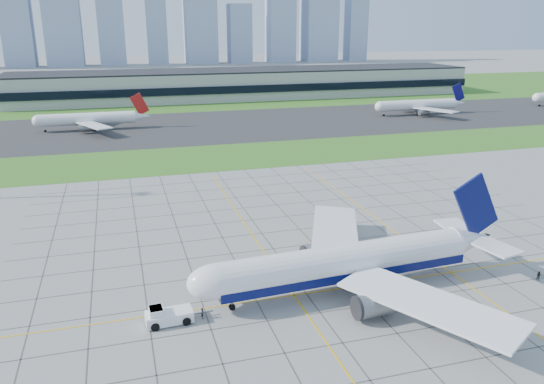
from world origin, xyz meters
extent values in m
plane|color=#9B9B96|center=(0.00, 0.00, 0.00)|extent=(1400.00, 1400.00, 0.00)
cube|color=#3A7421|center=(0.00, 90.00, 0.02)|extent=(700.00, 35.00, 0.04)
cube|color=#383838|center=(0.00, 145.00, 0.03)|extent=(700.00, 75.00, 0.04)
cube|color=#3A7421|center=(0.00, 255.00, 0.02)|extent=(700.00, 145.00, 0.04)
cube|color=#474744|center=(-48.00, 10.00, 0.01)|extent=(0.18, 130.00, 0.02)
cube|color=#474744|center=(-40.00, 10.00, 0.01)|extent=(0.18, 130.00, 0.02)
cube|color=#474744|center=(-32.00, 10.00, 0.01)|extent=(0.18, 130.00, 0.02)
cube|color=#474744|center=(-24.00, 10.00, 0.01)|extent=(0.18, 130.00, 0.02)
cube|color=#474744|center=(-16.00, 10.00, 0.01)|extent=(0.18, 130.00, 0.02)
cube|color=#474744|center=(-8.00, 10.00, 0.01)|extent=(0.18, 130.00, 0.02)
cube|color=#474744|center=(0.00, 10.00, 0.01)|extent=(0.18, 130.00, 0.02)
cube|color=#474744|center=(8.00, 10.00, 0.01)|extent=(0.18, 130.00, 0.02)
cube|color=#474744|center=(16.00, 10.00, 0.01)|extent=(0.18, 130.00, 0.02)
cube|color=#474744|center=(24.00, 10.00, 0.01)|extent=(0.18, 130.00, 0.02)
cube|color=#474744|center=(32.00, 10.00, 0.01)|extent=(0.18, 130.00, 0.02)
cube|color=#474744|center=(40.00, 10.00, 0.01)|extent=(0.18, 130.00, 0.02)
cube|color=#474744|center=(48.00, 10.00, 0.01)|extent=(0.18, 130.00, 0.02)
cube|color=#474744|center=(0.00, -24.00, 0.01)|extent=(110.00, 0.18, 0.02)
cube|color=#474744|center=(0.00, -16.00, 0.01)|extent=(110.00, 0.18, 0.02)
cube|color=#474744|center=(0.00, -8.00, 0.01)|extent=(110.00, 0.18, 0.02)
cube|color=#474744|center=(0.00, 0.00, 0.01)|extent=(110.00, 0.18, 0.02)
cube|color=#474744|center=(0.00, 8.00, 0.01)|extent=(110.00, 0.18, 0.02)
cube|color=#474744|center=(0.00, 16.00, 0.01)|extent=(110.00, 0.18, 0.02)
cube|color=#474744|center=(0.00, 24.00, 0.01)|extent=(110.00, 0.18, 0.02)
cube|color=#474744|center=(0.00, 32.00, 0.01)|extent=(110.00, 0.18, 0.02)
cube|color=#474744|center=(0.00, 40.00, 0.01)|extent=(110.00, 0.18, 0.02)
cube|color=#474744|center=(0.00, 48.00, 0.01)|extent=(110.00, 0.18, 0.02)
cube|color=#474744|center=(0.00, 56.00, 0.01)|extent=(110.00, 0.18, 0.02)
cube|color=#474744|center=(0.00, 64.00, 0.01)|extent=(110.00, 0.18, 0.02)
cube|color=#EBB10C|center=(0.00, -2.00, 0.02)|extent=(120.00, 0.25, 0.03)
cube|color=#EBB10C|center=(-10.00, 20.00, 0.02)|extent=(0.25, 100.00, 0.03)
cube|color=#EBB10C|center=(18.00, 20.00, 0.02)|extent=(0.25, 100.00, 0.03)
cube|color=#B7B7B2|center=(40.00, 230.00, 7.50)|extent=(260.00, 42.00, 15.00)
cube|color=black|center=(40.00, 208.50, 7.00)|extent=(260.00, 1.00, 4.00)
cube|color=black|center=(40.00, 230.00, 15.40)|extent=(260.00, 42.00, 0.80)
cube|color=#95A5C3|center=(-78.00, 520.00, 37.00)|extent=(35.00, 31.50, 74.00)
cube|color=#95A5C3|center=(-32.00, 520.00, 59.00)|extent=(26.00, 23.40, 118.00)
cube|color=#95A5C3|center=(14.00, 520.00, 44.00)|extent=(20.00, 18.00, 88.00)
cube|color=#95A5C3|center=(103.00, 520.00, 31.00)|extent=(24.00, 21.60, 62.00)
cube|color=#95A5C3|center=(150.00, 520.00, 64.00)|extent=(29.00, 26.10, 128.00)
cube|color=#95A5C3|center=(196.00, 520.00, 40.00)|extent=(36.00, 32.40, 80.00)
cube|color=#95A5C3|center=(242.00, 520.00, 52.50)|extent=(22.00, 19.80, 105.00)
cylinder|color=white|center=(-1.91, -2.52, 4.97)|extent=(41.11, 7.72, 5.33)
cube|color=#070D49|center=(-1.91, -2.52, 3.29)|extent=(41.09, 7.37, 1.42)
ellipsoid|color=white|center=(-22.30, -3.73, 4.97)|extent=(8.83, 5.82, 5.33)
cube|color=black|center=(-24.25, -3.84, 5.42)|extent=(2.12, 2.95, 0.53)
cone|color=white|center=(21.60, -1.14, 5.24)|extent=(7.39, 5.47, 5.06)
cube|color=#070D49|center=(22.04, -1.11, 11.19)|extent=(9.70, 1.01, 11.34)
cube|color=white|center=(2.58, 11.98, 4.09)|extent=(16.96, 26.04, 0.86)
cube|color=white|center=(4.25, -16.40, 4.09)|extent=(19.18, 25.60, 0.86)
cylinder|color=slate|center=(-2.45, 6.79, 2.31)|extent=(5.96, 3.71, 3.38)
cylinder|color=slate|center=(-1.36, -11.84, 2.31)|extent=(5.96, 3.71, 3.38)
cylinder|color=gray|center=(-20.09, -3.60, 1.15)|extent=(0.34, 0.34, 2.31)
cylinder|color=black|center=(-20.09, -3.60, 0.49)|extent=(1.00, 0.50, 0.98)
cylinder|color=black|center=(2.36, 0.57, 0.58)|extent=(1.22, 1.13, 1.15)
cylinder|color=black|center=(2.70, -5.10, 0.58)|extent=(1.22, 1.13, 1.15)
cube|color=white|center=(-29.26, -4.52, 0.97)|extent=(6.65, 3.40, 1.51)
cube|color=white|center=(-30.98, -4.62, 2.05)|extent=(2.08, 2.49, 1.19)
cube|color=black|center=(-30.98, -4.62, 2.27)|extent=(1.85, 2.26, 0.76)
cube|color=gray|center=(-24.62, -4.25, 0.65)|extent=(3.25, 0.38, 0.19)
cylinder|color=black|center=(-31.49, -3.25, 0.59)|extent=(1.22, 0.61, 1.19)
cylinder|color=black|center=(-31.33, -6.05, 0.59)|extent=(1.22, 0.61, 1.19)
cylinder|color=black|center=(-27.18, -2.99, 0.59)|extent=(1.22, 0.61, 1.19)
cylinder|color=black|center=(-27.02, -5.80, 0.59)|extent=(1.22, 0.61, 1.19)
imported|color=black|center=(-24.61, -4.76, 0.84)|extent=(0.49, 0.67, 1.69)
imported|color=black|center=(29.81, -8.65, 0.83)|extent=(1.02, 0.98, 1.65)
cylinder|color=white|center=(-44.92, 149.18, 4.50)|extent=(36.42, 4.80, 4.80)
cube|color=#AD1613|center=(-24.68, 149.18, 9.50)|extent=(7.46, 0.40, 9.15)
cube|color=white|center=(-42.39, 160.18, 3.70)|extent=(13.89, 20.66, 0.40)
cube|color=white|center=(-42.39, 138.18, 3.70)|extent=(13.89, 20.66, 0.40)
cylinder|color=black|center=(-41.88, 151.38, 0.50)|extent=(1.00, 1.00, 1.00)
cylinder|color=black|center=(-41.88, 146.98, 0.50)|extent=(1.00, 1.00, 1.00)
cylinder|color=white|center=(100.55, 146.23, 4.50)|extent=(38.49, 4.80, 4.80)
cube|color=#0C0855|center=(121.93, 146.23, 9.50)|extent=(7.46, 0.40, 9.15)
cube|color=white|center=(103.22, 157.23, 3.70)|extent=(13.89, 20.66, 0.40)
cube|color=white|center=(103.22, 135.23, 3.70)|extent=(13.89, 20.66, 0.40)
cylinder|color=black|center=(103.76, 148.43, 0.50)|extent=(1.00, 1.00, 1.00)
cylinder|color=black|center=(103.76, 144.03, 0.50)|extent=(1.00, 1.00, 1.00)
camera|label=1|loc=(-33.90, -71.18, 39.78)|focal=35.00mm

